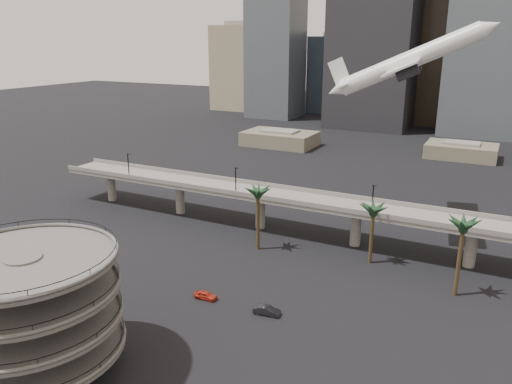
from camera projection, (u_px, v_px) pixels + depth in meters
The scene contains 8 objects.
parking_ramp at pixel (30, 305), 61.10m from camera, with size 22.20×22.20×17.35m.
overpass at pixel (306, 204), 106.31m from camera, with size 130.00×9.30×14.70m.
palm_trees at pixel (403, 212), 89.37m from camera, with size 54.40×18.40×14.00m.
low_buildings at pixel (414, 150), 178.83m from camera, with size 135.00×27.50×6.80m.
skyline at pixel (471, 42), 228.02m from camera, with size 269.00×86.00×108.31m.
airborne_jet at pixel (408, 62), 102.89m from camera, with size 34.33×31.73×17.83m.
car_a at pixel (206, 295), 82.02m from camera, with size 1.58×3.92×1.34m, color red.
car_b at pixel (267, 310), 77.35m from camera, with size 1.49×4.27×1.41m, color black.
Camera 1 is at (36.51, -39.63, 41.07)m, focal length 35.00 mm.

